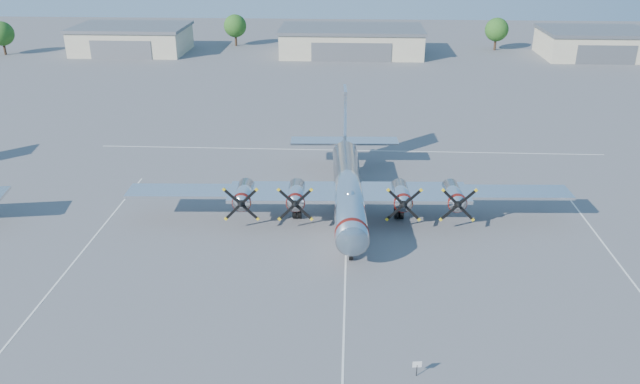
{
  "coord_description": "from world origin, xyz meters",
  "views": [
    {
      "loc": [
        0.17,
        -45.32,
        25.57
      ],
      "look_at": [
        -2.43,
        5.25,
        3.2
      ],
      "focal_mm": 35.0,
      "sensor_mm": 36.0,
      "label": 1
    }
  ],
  "objects_px": {
    "tree_west": "(235,26)",
    "main_bomber_b29": "(347,210)",
    "hangar_west": "(132,39)",
    "hangar_east": "(594,43)",
    "hangar_center": "(352,41)",
    "tree_far_west": "(2,34)",
    "tree_east": "(497,30)",
    "info_placard": "(417,366)"
  },
  "relations": [
    {
      "from": "hangar_center",
      "to": "tree_east",
      "type": "xyz_separation_m",
      "value": [
        30.0,
        6.04,
        1.51
      ]
    },
    {
      "from": "hangar_west",
      "to": "hangar_center",
      "type": "relative_size",
      "value": 0.79
    },
    {
      "from": "main_bomber_b29",
      "to": "tree_west",
      "type": "bearing_deg",
      "value": 104.58
    },
    {
      "from": "hangar_center",
      "to": "hangar_east",
      "type": "xyz_separation_m",
      "value": [
        48.0,
        0.0,
        0.0
      ]
    },
    {
      "from": "tree_east",
      "to": "hangar_east",
      "type": "bearing_deg",
      "value": -18.54
    },
    {
      "from": "hangar_east",
      "to": "tree_west",
      "type": "height_order",
      "value": "tree_west"
    },
    {
      "from": "tree_far_west",
      "to": "tree_east",
      "type": "bearing_deg",
      "value": 5.71
    },
    {
      "from": "hangar_west",
      "to": "info_placard",
      "type": "xyz_separation_m",
      "value": [
        49.48,
        -96.86,
        -1.96
      ]
    },
    {
      "from": "hangar_center",
      "to": "tree_far_west",
      "type": "relative_size",
      "value": 4.31
    },
    {
      "from": "hangar_east",
      "to": "tree_west",
      "type": "distance_m",
      "value": 73.46
    },
    {
      "from": "hangar_east",
      "to": "main_bomber_b29",
      "type": "xyz_separation_m",
      "value": [
        -47.99,
        -73.57,
        -2.71
      ]
    },
    {
      "from": "hangar_east",
      "to": "tree_far_west",
      "type": "xyz_separation_m",
      "value": [
        -118.0,
        -3.96,
        1.51
      ]
    },
    {
      "from": "hangar_east",
      "to": "info_placard",
      "type": "bearing_deg",
      "value": -114.2
    },
    {
      "from": "hangar_center",
      "to": "tree_west",
      "type": "xyz_separation_m",
      "value": [
        -25.0,
        8.04,
        1.51
      ]
    },
    {
      "from": "hangar_west",
      "to": "tree_far_west",
      "type": "distance_m",
      "value": 25.36
    },
    {
      "from": "tree_far_west",
      "to": "info_placard",
      "type": "distance_m",
      "value": 119.12
    },
    {
      "from": "main_bomber_b29",
      "to": "info_placard",
      "type": "distance_m",
      "value": 23.73
    },
    {
      "from": "hangar_center",
      "to": "info_placard",
      "type": "bearing_deg",
      "value": -87.35
    },
    {
      "from": "tree_far_west",
      "to": "tree_east",
      "type": "height_order",
      "value": "same"
    },
    {
      "from": "hangar_west",
      "to": "tree_east",
      "type": "height_order",
      "value": "tree_east"
    },
    {
      "from": "tree_west",
      "to": "tree_east",
      "type": "distance_m",
      "value": 55.04
    },
    {
      "from": "hangar_east",
      "to": "hangar_center",
      "type": "bearing_deg",
      "value": -180.0
    },
    {
      "from": "main_bomber_b29",
      "to": "info_placard",
      "type": "height_order",
      "value": "main_bomber_b29"
    },
    {
      "from": "tree_west",
      "to": "main_bomber_b29",
      "type": "relative_size",
      "value": 0.17
    },
    {
      "from": "hangar_west",
      "to": "hangar_east",
      "type": "distance_m",
      "value": 93.0
    },
    {
      "from": "tree_east",
      "to": "info_placard",
      "type": "xyz_separation_m",
      "value": [
        -25.52,
        -102.89,
        -3.47
      ]
    },
    {
      "from": "tree_east",
      "to": "main_bomber_b29",
      "type": "height_order",
      "value": "tree_east"
    },
    {
      "from": "hangar_west",
      "to": "tree_east",
      "type": "distance_m",
      "value": 75.26
    },
    {
      "from": "hangar_east",
      "to": "tree_far_west",
      "type": "bearing_deg",
      "value": -178.08
    },
    {
      "from": "info_placard",
      "to": "hangar_center",
      "type": "bearing_deg",
      "value": 85.82
    },
    {
      "from": "tree_east",
      "to": "main_bomber_b29",
      "type": "xyz_separation_m",
      "value": [
        -29.99,
        -79.6,
        -4.22
      ]
    },
    {
      "from": "tree_far_west",
      "to": "hangar_east",
      "type": "bearing_deg",
      "value": 1.92
    },
    {
      "from": "tree_west",
      "to": "tree_east",
      "type": "relative_size",
      "value": 1.0
    },
    {
      "from": "hangar_center",
      "to": "tree_west",
      "type": "bearing_deg",
      "value": 162.18
    },
    {
      "from": "hangar_west",
      "to": "info_placard",
      "type": "height_order",
      "value": "hangar_west"
    },
    {
      "from": "hangar_east",
      "to": "info_placard",
      "type": "height_order",
      "value": "hangar_east"
    },
    {
      "from": "hangar_center",
      "to": "hangar_east",
      "type": "height_order",
      "value": "same"
    },
    {
      "from": "tree_west",
      "to": "main_bomber_b29",
      "type": "height_order",
      "value": "tree_west"
    },
    {
      "from": "hangar_west",
      "to": "tree_far_west",
      "type": "bearing_deg",
      "value": -170.99
    },
    {
      "from": "hangar_center",
      "to": "tree_east",
      "type": "distance_m",
      "value": 30.64
    },
    {
      "from": "hangar_west",
      "to": "tree_east",
      "type": "relative_size",
      "value": 3.4
    },
    {
      "from": "tree_far_west",
      "to": "tree_east",
      "type": "xyz_separation_m",
      "value": [
        100.0,
        10.0,
        0.0
      ]
    }
  ]
}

